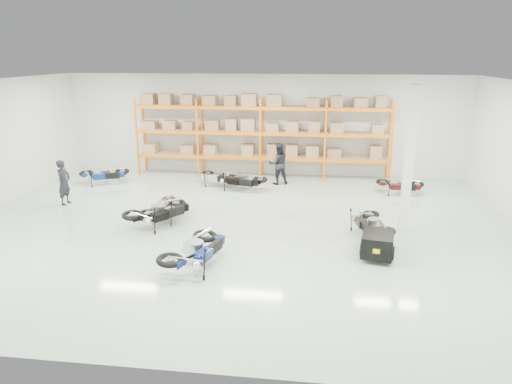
# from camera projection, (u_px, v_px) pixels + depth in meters

# --- Properties ---
(room) EXTENTS (18.00, 18.00, 18.00)m
(room) POSITION_uv_depth(u_px,v_px,m) (238.00, 159.00, 14.02)
(room) COLOR #ABBFAF
(room) RESTS_ON ground
(pallet_rack) EXTENTS (11.28, 0.98, 3.62)m
(pallet_rack) POSITION_uv_depth(u_px,v_px,m) (261.00, 127.00, 20.14)
(pallet_rack) COLOR orange
(pallet_rack) RESTS_ON ground
(structural_column) EXTENTS (0.25, 0.25, 4.50)m
(structural_column) POSITION_uv_depth(u_px,v_px,m) (409.00, 160.00, 13.88)
(structural_column) COLOR white
(structural_column) RESTS_ON ground
(moto_blue_centre) EXTENTS (1.56, 2.23, 1.31)m
(moto_blue_centre) POSITION_uv_depth(u_px,v_px,m) (197.00, 245.00, 11.76)
(moto_blue_centre) COLOR #071249
(moto_blue_centre) RESTS_ON ground
(moto_silver_left) EXTENTS (1.17, 1.88, 1.13)m
(moto_silver_left) POSITION_uv_depth(u_px,v_px,m) (165.00, 205.00, 15.18)
(moto_silver_left) COLOR #B2B5BA
(moto_silver_left) RESTS_ON ground
(moto_black_far_left) EXTENTS (2.00, 2.19, 1.29)m
(moto_black_far_left) POSITION_uv_depth(u_px,v_px,m) (159.00, 208.00, 14.64)
(moto_black_far_left) COLOR black
(moto_black_far_left) RESTS_ON ground
(moto_touring_right) EXTENTS (1.17, 1.85, 1.11)m
(moto_touring_right) POSITION_uv_depth(u_px,v_px,m) (371.00, 220.00, 13.81)
(moto_touring_right) COLOR black
(moto_touring_right) RESTS_ON ground
(trailer) EXTENTS (0.99, 1.77, 0.72)m
(trailer) POSITION_uv_depth(u_px,v_px,m) (378.00, 244.00, 12.32)
(trailer) COLOR black
(trailer) RESTS_ON ground
(moto_back_a) EXTENTS (1.97, 1.47, 1.15)m
(moto_back_a) POSITION_uv_depth(u_px,v_px,m) (104.00, 171.00, 19.42)
(moto_back_a) COLOR navy
(moto_back_a) RESTS_ON ground
(moto_back_b) EXTENTS (1.80, 1.25, 1.06)m
(moto_back_b) POSITION_uv_depth(u_px,v_px,m) (219.00, 174.00, 19.15)
(moto_back_b) COLOR #AEB3B8
(moto_back_b) RESTS_ON ground
(moto_back_c) EXTENTS (2.01, 1.40, 1.18)m
(moto_back_c) POSITION_uv_depth(u_px,v_px,m) (241.00, 177.00, 18.54)
(moto_back_c) COLOR black
(moto_back_c) RESTS_ON ground
(moto_back_d) EXTENTS (1.65, 0.92, 1.03)m
(moto_back_d) POSITION_uv_depth(u_px,v_px,m) (400.00, 182.00, 18.00)
(moto_back_d) COLOR #3F0C0D
(moto_back_d) RESTS_ON ground
(person_left) EXTENTS (0.45, 0.64, 1.66)m
(person_left) POSITION_uv_depth(u_px,v_px,m) (64.00, 182.00, 16.70)
(person_left) COLOR black
(person_left) RESTS_ON ground
(person_back) EXTENTS (1.03, 0.91, 1.77)m
(person_back) POSITION_uv_depth(u_px,v_px,m) (278.00, 164.00, 19.30)
(person_back) COLOR black
(person_back) RESTS_ON ground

